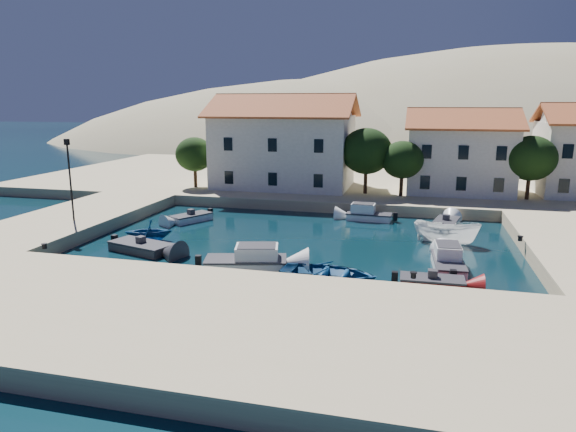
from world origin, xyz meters
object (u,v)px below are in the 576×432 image
Objects in this scene: lamppost at (70,172)px; boat_east at (446,243)px; cabin_cruiser_south at (246,260)px; building_left at (284,140)px; building_mid at (460,150)px; rowboat_south at (328,281)px; cabin_cruiser_east at (448,262)px.

boat_east is (27.67, 4.02, -4.75)m from lamppost.
cabin_cruiser_south is 15.03m from boat_east.
building_left is 18.04m from building_mid.
rowboat_south is at bearing 157.57° from boat_east.
building_mid is 28.77m from rowboat_south.
building_mid is 1.93× the size of rowboat_south.
rowboat_south is 1.17× the size of boat_east.
boat_east is (6.82, 9.96, 0.00)m from rowboat_south.
building_left is at bearing 24.23° from rowboat_south.
cabin_cruiser_east is (16.02, -22.15, -5.46)m from building_left.
building_mid is at bearing -8.00° from cabin_cruiser_east.
building_left is 23.50m from boat_east.
cabin_cruiser_south is at bearing -17.42° from lamppost.
cabin_cruiser_south and cabin_cruiser_east have the same top height.
building_left is 2.36× the size of lamppost.
building_left is at bearing 60.10° from lamppost.
lamppost reaches higher than boat_east.
rowboat_south is (9.35, -25.94, -5.94)m from building_left.
lamppost is at bearing -144.55° from building_mid.
rowboat_south is (20.85, -5.94, -4.75)m from lamppost.
rowboat_south is at bearing -70.18° from building_left.
lamppost is 1.41× the size of cabin_cruiser_east.
cabin_cruiser_south is (4.07, -24.89, -5.46)m from building_left.
cabin_cruiser_south is at bearing -118.28° from building_mid.
building_left reaches higher than building_mid.
building_left reaches higher than cabin_cruiser_east.
lamppost reaches higher than rowboat_south.
lamppost is 28.37m from boat_east.
rowboat_south is 7.69m from cabin_cruiser_east.
cabin_cruiser_east reaches higher than boat_east.
cabin_cruiser_south is at bearing 138.34° from boat_east.
rowboat_south is 1.24× the size of cabin_cruiser_east.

